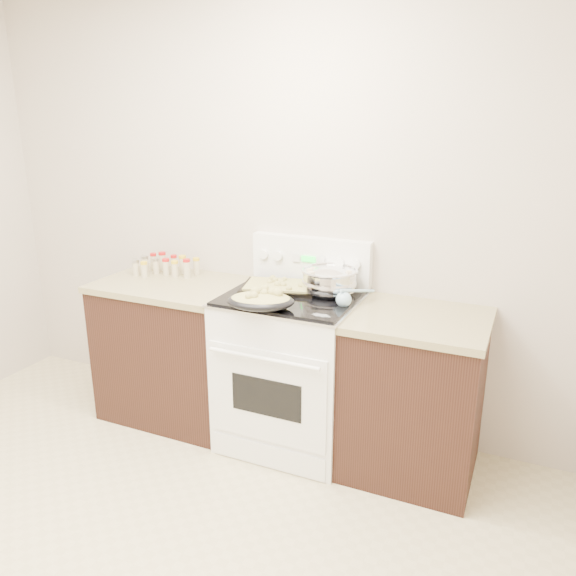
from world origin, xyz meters
The scene contains 10 objects.
room_shell centered at (0.00, 0.00, 1.70)m, with size 4.10×3.60×2.75m.
counter_left centered at (-0.48, 1.43, 0.46)m, with size 0.93×0.67×0.92m.
counter_right centered at (1.08, 1.43, 0.46)m, with size 0.73×0.67×0.92m.
kitchen_range centered at (0.35, 1.42, 0.49)m, with size 0.78×0.73×1.22m.
mixing_bowl centered at (0.54, 1.53, 1.02)m, with size 0.36×0.36×0.19m.
roasting_pan centered at (0.29, 1.14, 0.99)m, with size 0.42×0.35×0.11m.
baking_sheet centered at (0.24, 1.50, 0.96)m, with size 0.49×0.40×0.06m.
wooden_spoon centered at (0.24, 1.28, 0.95)m, with size 0.15×0.22×0.04m.
blue_ladle centered at (0.68, 1.38, 0.98)m, with size 0.15×0.27×0.11m.
spice_jars centered at (-0.63, 1.57, 0.98)m, with size 0.40×0.24×0.13m.
Camera 1 is at (1.58, -1.38, 1.94)m, focal length 35.00 mm.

